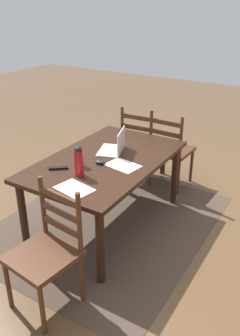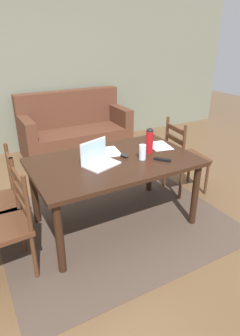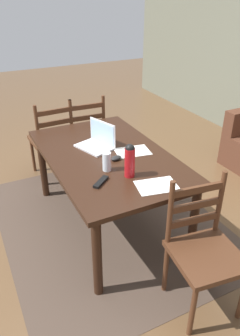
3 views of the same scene
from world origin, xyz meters
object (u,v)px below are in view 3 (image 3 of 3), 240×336
chair_left_near (52,140)px  laptop (98,141)px  tv_remote (101,182)px  water_bottle (129,160)px  computer_mouse (116,158)px  chair_right_far (204,251)px  dining_table (107,163)px  chair_left_far (84,134)px  drinking_glass (107,162)px

chair_left_near → laptop: (0.92, 0.19, 0.33)m
laptop → tv_remote: bearing=-21.2°
chair_left_near → water_bottle: water_bottle is taller
laptop → computer_mouse: bearing=6.1°
computer_mouse → tv_remote: bearing=-58.6°
laptop → water_bottle: 0.60m
laptop → water_bottle: size_ratio=1.40×
chair_right_far → computer_mouse: chair_right_far is taller
water_bottle → tv_remote: water_bottle is taller
dining_table → chair_left_far: size_ratio=1.70×
chair_left_far → computer_mouse: bearing=-8.0°
computer_mouse → chair_right_far: bearing=-5.3°
computer_mouse → tv_remote: size_ratio=0.59×
computer_mouse → tv_remote: computer_mouse is taller
dining_table → chair_left_near: chair_left_near is taller
water_bottle → computer_mouse: 0.31m
chair_left_near → drinking_glass: 1.40m
computer_mouse → tv_remote: (0.28, -0.26, -0.01)m
chair_left_near → tv_remote: bearing=-1.5°
computer_mouse → laptop: bearing=170.3°
drinking_glass → tv_remote: bearing=-37.3°
chair_left_far → computer_mouse: 1.27m
chair_left_near → laptop: laptop is taller
computer_mouse → tv_remote: 0.38m
drinking_glass → water_bottle: bearing=35.6°
laptop → chair_left_far: bearing=167.4°
chair_left_near → water_bottle: (1.51, 0.19, 0.41)m
chair_right_far → drinking_glass: bearing=-159.2°
drinking_glass → laptop: bearing=165.9°
chair_left_far → tv_remote: 1.60m
chair_left_far → water_bottle: water_bottle is taller
chair_left_near → water_bottle: size_ratio=3.56×
chair_right_far → drinking_glass: size_ratio=6.25×
laptop → computer_mouse: (0.31, 0.03, -0.04)m
laptop → tv_remote: size_ratio=2.20×
drinking_glass → computer_mouse: drinking_glass is taller
laptop → tv_remote: (0.59, -0.23, -0.05)m
dining_table → laptop: 0.23m
chair_left_far → laptop: bearing=-12.6°
laptop → water_bottle: bearing=0.5°
water_bottle → drinking_glass: water_bottle is taller
chair_left_near → dining_table: bearing=10.1°
dining_table → water_bottle: (0.41, -0.00, 0.22)m
chair_left_near → laptop: 0.99m
chair_left_far → water_bottle: bearing=-7.5°
computer_mouse → chair_left_far: bearing=156.2°
drinking_glass → chair_right_far: bearing=20.8°
computer_mouse → dining_table: bearing=174.8°
chair_left_near → chair_left_far: bearing=90.0°
water_bottle → dining_table: bearing=179.5°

